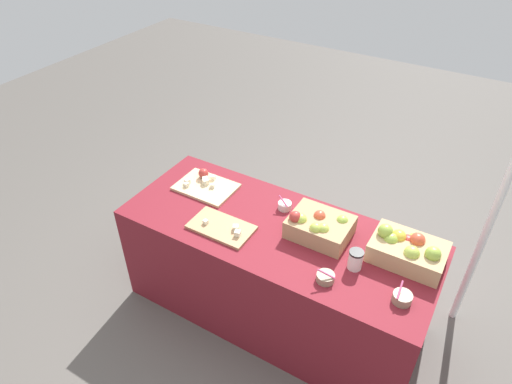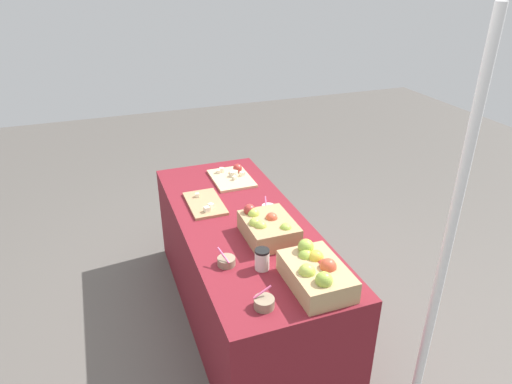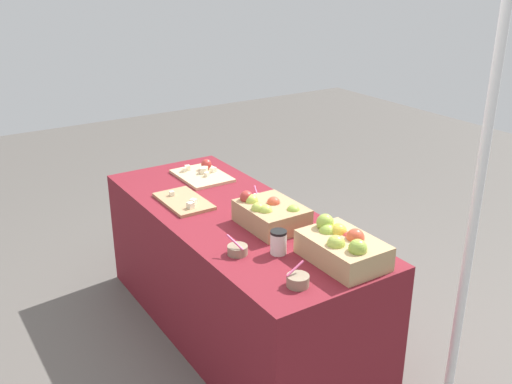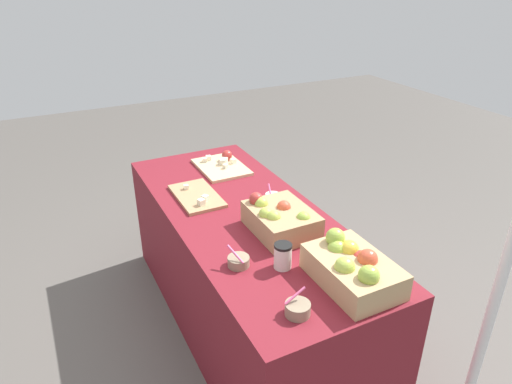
% 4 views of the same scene
% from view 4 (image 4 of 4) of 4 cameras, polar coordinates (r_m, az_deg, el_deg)
% --- Properties ---
extents(ground_plane, '(10.00, 10.00, 0.00)m').
position_cam_4_polar(ground_plane, '(2.88, -1.18, -15.58)').
color(ground_plane, '#56514C').
extents(table, '(1.90, 0.76, 0.74)m').
position_cam_4_polar(table, '(2.64, -1.25, -9.62)').
color(table, maroon).
rests_on(table, ground_plane).
extents(apple_crate_left, '(0.39, 0.26, 0.18)m').
position_cam_4_polar(apple_crate_left, '(1.95, 11.85, -9.06)').
color(apple_crate_left, tan).
rests_on(apple_crate_left, table).
extents(apple_crate_middle, '(0.35, 0.27, 0.17)m').
position_cam_4_polar(apple_crate_middle, '(2.26, 2.96, -3.29)').
color(apple_crate_middle, tan).
rests_on(apple_crate_middle, table).
extents(cutting_board_front, '(0.38, 0.22, 0.05)m').
position_cam_4_polar(cutting_board_front, '(2.61, -7.30, -0.50)').
color(cutting_board_front, tan).
rests_on(cutting_board_front, table).
extents(cutting_board_back, '(0.39, 0.28, 0.09)m').
position_cam_4_polar(cutting_board_back, '(2.98, -4.21, 3.33)').
color(cutting_board_back, '#D1B284').
rests_on(cutting_board_back, table).
extents(sample_bowl_near, '(0.10, 0.10, 0.10)m').
position_cam_4_polar(sample_bowl_near, '(2.03, -2.17, -8.51)').
color(sample_bowl_near, gray).
rests_on(sample_bowl_near, table).
extents(sample_bowl_mid, '(0.10, 0.10, 0.10)m').
position_cam_4_polar(sample_bowl_mid, '(1.79, 5.14, -14.12)').
color(sample_bowl_mid, gray).
rests_on(sample_bowl_mid, table).
extents(sample_bowl_far, '(0.09, 0.08, 0.10)m').
position_cam_4_polar(sample_bowl_far, '(2.55, 2.07, -0.70)').
color(sample_bowl_far, silver).
rests_on(sample_bowl_far, table).
extents(coffee_cup, '(0.08, 0.08, 0.12)m').
position_cam_4_polar(coffee_cup, '(2.01, 3.32, -7.86)').
color(coffee_cup, silver).
rests_on(coffee_cup, table).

